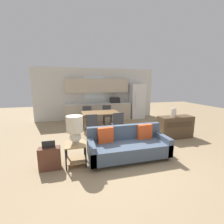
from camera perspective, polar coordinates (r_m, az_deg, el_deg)
name	(u,v)px	position (r m, az deg, el deg)	size (l,w,h in m)	color
ground_plane	(126,158)	(4.12, 5.26, -17.09)	(20.00, 20.00, 0.00)	#9E8460
wall_back	(97,94)	(8.16, -5.73, 6.86)	(6.40, 0.07, 2.70)	silver
kitchen_counter	(98,104)	(7.92, -5.20, 3.02)	(3.46, 0.65, 2.15)	beige
refrigerator	(137,101)	(8.43, 9.40, 4.12)	(0.76, 0.71, 1.89)	white
dining_table	(100,114)	(6.10, -4.44, -0.67)	(1.47, 0.93, 0.77)	brown
couch	(128,145)	(4.02, 5.99, -12.55)	(2.06, 0.80, 0.83)	#3D2D1E
side_table	(76,151)	(3.77, -13.67, -14.07)	(0.48, 0.48, 0.53)	tan
table_lamp	(75,127)	(3.60, -13.97, -5.70)	(0.38, 0.38, 0.66)	silver
credenza	(175,127)	(5.82, 22.93, -5.28)	(1.23, 0.45, 0.78)	brown
vase	(174,112)	(5.64, 22.47, -0.16)	(0.17, 0.17, 0.31)	beige
dining_chair_far_right	(107,114)	(7.06, -1.86, -0.70)	(0.45, 0.45, 0.90)	#38383D
dining_chair_near_left	(91,125)	(5.28, -7.86, -4.83)	(0.43, 0.43, 0.90)	#38383D
dining_chair_near_right	(117,123)	(5.51, 1.96, -4.06)	(0.46, 0.46, 0.90)	#38383D
dining_chair_far_left	(87,115)	(6.87, -9.43, -1.17)	(0.46, 0.46, 0.90)	#38383D
suitcase	(50,158)	(3.81, -22.64, -15.92)	(0.46, 0.22, 0.68)	brown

